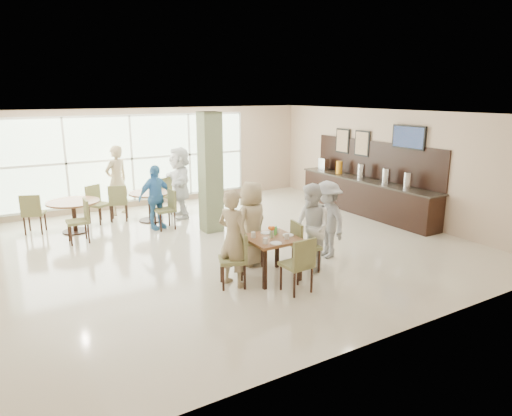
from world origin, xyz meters
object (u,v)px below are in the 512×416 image
adult_a (155,197)px  main_table (271,243)px  teen_far (252,223)px  buffet_counter (366,193)px  teen_right (311,228)px  round_table_left (73,208)px  adult_standing (117,180)px  teen_standing (327,219)px  round_table_right (150,199)px  teen_left (233,238)px  adult_b (180,182)px

adult_a → main_table: bearing=-95.2°
main_table → teen_far: bearing=86.0°
buffet_counter → teen_right: buffet_counter is taller
buffet_counter → adult_a: (-5.37, 1.53, 0.22)m
round_table_left → buffet_counter: 7.47m
buffet_counter → adult_a: bearing=164.1°
buffet_counter → teen_right: (-3.80, -2.51, 0.26)m
teen_right → adult_standing: (-2.01, 5.86, 0.13)m
buffet_counter → teen_standing: buffet_counter is taller
main_table → round_table_right: (-0.64, 4.75, -0.08)m
teen_left → adult_b: bearing=-33.2°
round_table_right → buffet_counter: size_ratio=0.22×
adult_a → adult_b: 1.17m
round_table_right → adult_a: size_ratio=0.67×
round_table_left → teen_left: 4.97m
adult_b → adult_standing: (-1.35, 1.11, 0.01)m
round_table_right → adult_b: bearing=-3.1°
teen_right → adult_standing: bearing=-152.2°
teen_far → buffet_counter: bearing=177.5°
teen_far → teen_right: bearing=111.2°
teen_left → adult_b: (0.90, 4.63, 0.09)m
main_table → round_table_right: size_ratio=0.83×
buffet_counter → teen_left: size_ratio=2.82×
buffet_counter → adult_b: 5.00m
buffet_counter → teen_far: buffet_counter is taller
buffet_counter → teen_standing: bearing=-145.7°
round_table_right → teen_standing: 4.92m
buffet_counter → teen_standing: (-3.10, -2.12, 0.22)m
teen_right → adult_b: (-0.66, 4.75, 0.12)m
round_table_right → adult_b: size_ratio=0.56×
teen_far → adult_b: (0.13, 3.94, 0.12)m
adult_a → buffet_counter: bearing=-31.5°
adult_a → teen_right: bearing=-84.3°
teen_standing → adult_b: adult_b is taller
teen_left → adult_standing: 5.76m
teen_standing → adult_standing: size_ratio=0.82×
teen_left → adult_standing: size_ratio=0.89×
teen_standing → adult_a: (-2.27, 3.65, 0.01)m
buffet_counter → teen_right: 4.56m
round_table_right → teen_left: (-0.08, -4.68, 0.27)m
round_table_left → teen_standing: teen_standing is taller
adult_standing → round_table_right: bearing=92.5°
teen_standing → adult_a: adult_a is taller
teen_right → adult_b: bearing=-163.3°
teen_far → teen_standing: bearing=141.4°
adult_b → teen_left: bearing=2.0°
main_table → buffet_counter: (4.64, 2.47, -0.09)m
adult_a → adult_standing: adult_standing is taller
round_table_right → teen_left: 4.69m
teen_left → teen_standing: teen_left is taller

